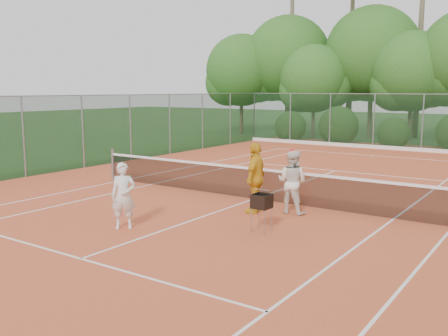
{
  "coord_description": "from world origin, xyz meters",
  "views": [
    {
      "loc": [
        7.48,
        -12.44,
        3.24
      ],
      "look_at": [
        -0.22,
        -1.2,
        1.1
      ],
      "focal_mm": 40.0,
      "sensor_mm": 36.0,
      "label": 1
    }
  ],
  "objects_px": {
    "player_white": "(124,196)",
    "player_yellow": "(256,178)",
    "ball_hopper": "(262,202)",
    "player_center_grp": "(292,182)"
  },
  "relations": [
    {
      "from": "player_white",
      "to": "player_yellow",
      "type": "xyz_separation_m",
      "value": [
        1.77,
        3.03,
        0.16
      ]
    },
    {
      "from": "ball_hopper",
      "to": "player_white",
      "type": "bearing_deg",
      "value": -169.62
    },
    {
      "from": "player_center_grp",
      "to": "player_white",
      "type": "bearing_deg",
      "value": -126.27
    },
    {
      "from": "player_yellow",
      "to": "player_white",
      "type": "bearing_deg",
      "value": -41.09
    },
    {
      "from": "player_center_grp",
      "to": "ball_hopper",
      "type": "bearing_deg",
      "value": -83.44
    },
    {
      "from": "ball_hopper",
      "to": "player_center_grp",
      "type": "bearing_deg",
      "value": 77.83
    },
    {
      "from": "player_white",
      "to": "ball_hopper",
      "type": "bearing_deg",
      "value": -12.78
    },
    {
      "from": "player_white",
      "to": "ball_hopper",
      "type": "height_order",
      "value": "player_white"
    },
    {
      "from": "player_center_grp",
      "to": "player_yellow",
      "type": "distance_m",
      "value": 0.96
    },
    {
      "from": "player_center_grp",
      "to": "player_yellow",
      "type": "relative_size",
      "value": 0.91
    }
  ]
}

